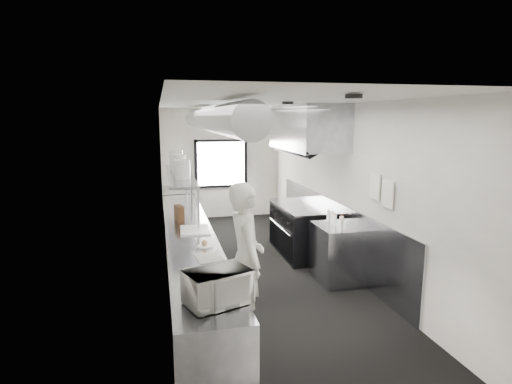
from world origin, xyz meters
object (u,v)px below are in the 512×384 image
plate_stack_a (182,169)px  squeeze_bottle_d (332,218)px  knife_block (179,213)px  squeeze_bottle_e (328,216)px  squeeze_bottle_b (341,222)px  deli_tub_b (189,275)px  plate_stack_d (176,160)px  bottle_station (337,253)px  exhaust_hood (306,128)px  deli_tub_a (188,278)px  plate_stack_c (179,164)px  plate_stack_b (180,168)px  squeeze_bottle_c (335,220)px  microwave (218,287)px  small_plate (205,246)px  far_work_table (178,208)px  pass_shelf (180,176)px  range (301,230)px  squeeze_bottle_a (341,226)px  prep_counter (190,260)px  line_cook (246,259)px

plate_stack_a → squeeze_bottle_d: (2.30, -0.92, -0.73)m
knife_block → squeeze_bottle_e: 2.45m
squeeze_bottle_d → squeeze_bottle_b: bearing=-87.9°
deli_tub_b → plate_stack_d: size_ratio=0.40×
bottle_station → plate_stack_d: bearing=136.5°
exhaust_hood → deli_tub_a: bearing=-127.1°
plate_stack_c → squeeze_bottle_e: (2.32, -1.45, -0.75)m
bottle_station → plate_stack_c: size_ratio=2.65×
plate_stack_b → squeeze_bottle_c: bearing=-29.9°
bottle_station → microwave: bearing=-133.9°
small_plate → far_work_table: bearing=91.8°
pass_shelf → knife_block: size_ratio=11.75×
microwave → squeeze_bottle_e: (2.20, 2.64, -0.07)m
range → plate_stack_d: (-2.26, 0.86, 1.29)m
exhaust_hood → squeeze_bottle_d: 1.86m
squeeze_bottle_a → prep_counter: bearing=167.7°
range → deli_tub_b: (-2.33, -3.09, 0.49)m
far_work_table → small_plate: size_ratio=6.04×
plate_stack_b → plate_stack_a: bearing=-86.5°
far_work_table → knife_block: bearing=-92.1°
line_cook → squeeze_bottle_a: (1.66, 0.98, 0.06)m
exhaust_hood → plate_stack_d: size_ratio=5.72×
range → plate_stack_a: size_ratio=5.18×
knife_block → plate_stack_d: 1.55m
line_cook → plate_stack_a: bearing=11.1°
microwave → deli_tub_b: microwave is taller
microwave → squeeze_bottle_b: microwave is taller
range → small_plate: range is taller
range → pass_shelf: bearing=172.3°
range → deli_tub_a: bearing=-126.4°
exhaust_hood → pass_shelf: exhaust_hood is taller
deli_tub_a → plate_stack_a: (0.13, 2.86, 0.77)m
plate_stack_d → deli_tub_b: bearing=-90.9°
microwave → plate_stack_d: bearing=71.3°
exhaust_hood → knife_block: (-2.36, -0.51, -1.36)m
range → plate_stack_d: bearing=159.3°
range → far_work_table: 3.32m
deli_tub_a → plate_stack_b: bearing=87.9°
deli_tub_a → squeeze_bottle_e: (2.43, 2.11, 0.03)m
plate_stack_b → plate_stack_c: bearing=90.2°
squeeze_bottle_b → squeeze_bottle_e: 0.48m
range → deli_tub_b: 3.90m
pass_shelf → line_cook: bearing=-78.6°
deli_tub_b → squeeze_bottle_b: squeeze_bottle_b is taller
pass_shelf → plate_stack_c: size_ratio=8.83×
plate_stack_a → squeeze_bottle_e: bearing=-18.2°
deli_tub_b → plate_stack_c: size_ratio=0.45×
exhaust_hood → plate_stack_d: (-2.32, 0.86, -0.63)m
pass_shelf → squeeze_bottle_d: (2.31, -1.53, -0.54)m
exhaust_hood → plate_stack_d: exhaust_hood is taller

